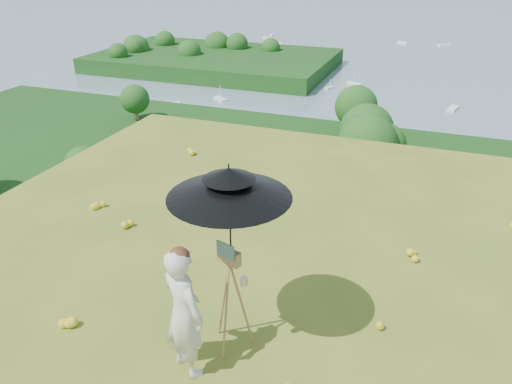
% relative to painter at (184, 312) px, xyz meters
% --- Properties ---
extents(ground, '(14.00, 14.00, 0.00)m').
position_rel_painter_xyz_m(ground, '(1.49, 1.27, -0.80)').
color(ground, '#526C1E').
rests_on(ground, ground).
extents(forest_slope, '(140.00, 56.00, 22.00)m').
position_rel_painter_xyz_m(forest_slope, '(1.49, 36.27, -29.80)').
color(forest_slope, '#10330E').
rests_on(forest_slope, bay_water).
extents(shoreline_tier, '(170.00, 28.00, 8.00)m').
position_rel_painter_xyz_m(shoreline_tier, '(1.49, 76.27, -36.80)').
color(shoreline_tier, '#676052').
rests_on(shoreline_tier, bay_water).
extents(bay_water, '(700.00, 700.00, 0.00)m').
position_rel_painter_xyz_m(bay_water, '(1.49, 241.27, -34.80)').
color(bay_water, slate).
rests_on(bay_water, ground).
extents(peninsula, '(90.00, 60.00, 12.00)m').
position_rel_painter_xyz_m(peninsula, '(-73.51, 156.27, -29.80)').
color(peninsula, '#10330E').
rests_on(peninsula, bay_water).
extents(slope_trees, '(110.00, 50.00, 6.00)m').
position_rel_painter_xyz_m(slope_trees, '(1.49, 36.27, -15.80)').
color(slope_trees, '#154816').
rests_on(slope_trees, forest_slope).
extents(harbor_town, '(110.00, 22.00, 5.00)m').
position_rel_painter_xyz_m(harbor_town, '(1.49, 76.27, -30.30)').
color(harbor_town, silver).
rests_on(harbor_town, shoreline_tier).
extents(moored_boats, '(140.00, 140.00, 0.70)m').
position_rel_painter_xyz_m(moored_boats, '(-11.01, 162.27, -34.45)').
color(moored_boats, white).
rests_on(moored_boats, bay_water).
extents(wildflowers, '(10.00, 10.50, 0.12)m').
position_rel_painter_xyz_m(wildflowers, '(1.49, 1.52, -0.74)').
color(wildflowers, yellow).
rests_on(wildflowers, ground).
extents(painter, '(0.70, 0.61, 1.61)m').
position_rel_painter_xyz_m(painter, '(0.00, 0.00, 0.00)').
color(painter, white).
rests_on(painter, ground).
extents(field_easel, '(0.70, 0.70, 1.48)m').
position_rel_painter_xyz_m(field_easel, '(0.32, 0.52, -0.07)').
color(field_easel, olive).
rests_on(field_easel, ground).
extents(sun_umbrella, '(1.67, 1.67, 1.16)m').
position_rel_painter_xyz_m(sun_umbrella, '(0.33, 0.55, 0.99)').
color(sun_umbrella, black).
rests_on(sun_umbrella, field_easel).
extents(painter_cap, '(0.27, 0.30, 0.10)m').
position_rel_painter_xyz_m(painter_cap, '(0.00, 0.00, 0.76)').
color(painter_cap, '#D17275').
rests_on(painter_cap, painter).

